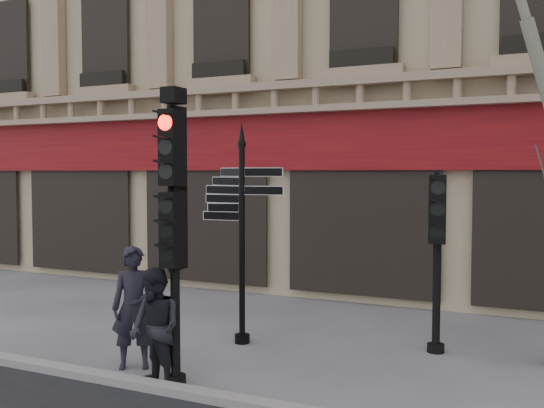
{
  "coord_description": "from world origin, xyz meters",
  "views": [
    {
      "loc": [
        3.75,
        -7.9,
        2.9
      ],
      "look_at": [
        -0.19,
        0.6,
        2.41
      ],
      "focal_mm": 40.0,
      "sensor_mm": 36.0,
      "label": 1
    }
  ],
  "objects": [
    {
      "name": "traffic_signal_main",
      "position": [
        -0.84,
        -1.11,
        2.54
      ],
      "size": [
        0.46,
        0.34,
        4.03
      ],
      "rotation": [
        0.0,
        0.0,
        0.05
      ],
      "color": "black",
      "rests_on": "ground"
    },
    {
      "name": "pedestrian_b",
      "position": [
        -1.03,
        -1.3,
        0.81
      ],
      "size": [
        0.97,
        0.88,
        1.63
      ],
      "primitive_type": "imported",
      "rotation": [
        0.0,
        0.0,
        -0.42
      ],
      "color": "black",
      "rests_on": "ground"
    },
    {
      "name": "kerb",
      "position": [
        0.0,
        -1.4,
        0.06
      ],
      "size": [
        80.0,
        0.25,
        0.12
      ],
      "primitive_type": "cube",
      "color": "gray",
      "rests_on": "ground"
    },
    {
      "name": "ground",
      "position": [
        0.0,
        0.0,
        0.0
      ],
      "size": [
        80.0,
        80.0,
        0.0
      ],
      "primitive_type": "plane",
      "color": "#56565A",
      "rests_on": "ground"
    },
    {
      "name": "fingerpost",
      "position": [
        -0.98,
        1.11,
        2.52
      ],
      "size": [
        1.74,
        1.74,
        3.75
      ],
      "rotation": [
        0.0,
        0.0,
        -0.12
      ],
      "color": "black",
      "rests_on": "ground"
    },
    {
      "name": "pedestrian_a",
      "position": [
        -1.82,
        -0.73,
        0.91
      ],
      "size": [
        0.79,
        0.72,
        1.82
      ],
      "primitive_type": "imported",
      "rotation": [
        0.0,
        0.0,
        0.58
      ],
      "color": "black",
      "rests_on": "ground"
    },
    {
      "name": "traffic_signal_secondary",
      "position": [
        2.1,
        1.95,
        2.0
      ],
      "size": [
        0.55,
        0.45,
        2.86
      ],
      "rotation": [
        0.0,
        0.0,
        0.24
      ],
      "color": "black",
      "rests_on": "ground"
    }
  ]
}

